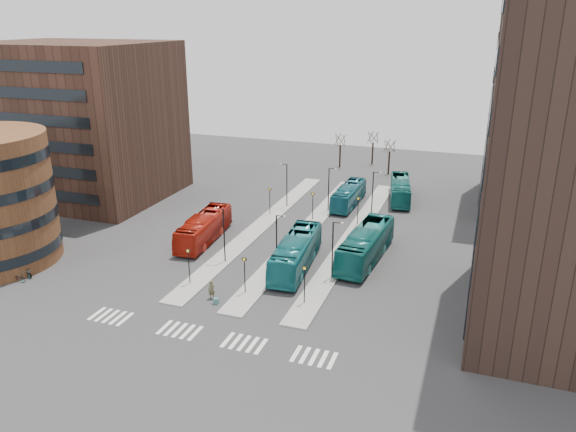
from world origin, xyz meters
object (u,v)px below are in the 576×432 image
(teal_bus_b, at_px, (349,195))
(teal_bus_d, at_px, (400,190))
(bicycle_near, at_px, (18,278))
(teal_bus_c, at_px, (366,244))
(bicycle_mid, at_px, (27,272))
(suitcase, at_px, (216,301))
(commuter_b, at_px, (268,280))
(red_bus, at_px, (204,228))
(traveller, at_px, (212,290))
(commuter_a, at_px, (189,244))
(bicycle_far, at_px, (26,274))
(commuter_c, at_px, (280,269))
(teal_bus_a, at_px, (296,252))

(teal_bus_b, distance_m, teal_bus_d, 8.08)
(teal_bus_d, relative_size, bicycle_near, 7.13)
(teal_bus_c, xyz_separation_m, bicycle_mid, (-31.83, -15.86, -1.30))
(suitcase, height_order, commuter_b, commuter_b)
(red_bus, relative_size, traveller, 6.30)
(red_bus, distance_m, traveller, 14.82)
(bicycle_mid, bearing_deg, teal_bus_d, -21.62)
(teal_bus_d, bearing_deg, commuter_a, -135.96)
(bicycle_near, xyz_separation_m, bicycle_far, (0.00, 1.03, 0.02))
(teal_bus_b, distance_m, teal_bus_c, 18.96)
(bicycle_near, xyz_separation_m, bicycle_mid, (0.00, 1.18, 0.11))
(red_bus, xyz_separation_m, bicycle_near, (-12.56, -16.10, -1.22))
(commuter_a, height_order, bicycle_near, commuter_a)
(teal_bus_b, distance_m, commuter_c, 25.05)
(commuter_a, distance_m, bicycle_near, 17.78)
(commuter_c, bearing_deg, bicycle_far, -62.91)
(red_bus, distance_m, bicycle_far, 19.66)
(teal_bus_b, xyz_separation_m, commuter_c, (-1.13, -25.01, -0.68))
(teal_bus_b, bearing_deg, bicycle_far, -125.52)
(teal_bus_b, relative_size, commuter_c, 6.58)
(teal_bus_d, bearing_deg, red_bus, -139.45)
(teal_bus_d, xyz_separation_m, traveller, (-12.03, -36.42, -0.64))
(commuter_b, bearing_deg, suitcase, 134.13)
(red_bus, xyz_separation_m, commuter_b, (11.57, -8.71, -0.87))
(teal_bus_c, xyz_separation_m, commuter_b, (-7.69, -9.64, -1.06))
(commuter_a, distance_m, bicycle_mid, 16.96)
(teal_bus_a, distance_m, bicycle_far, 27.84)
(teal_bus_d, bearing_deg, teal_bus_a, -113.89)
(teal_bus_c, height_order, bicycle_far, teal_bus_c)
(commuter_a, bearing_deg, traveller, 137.99)
(teal_bus_d, xyz_separation_m, commuter_c, (-7.63, -29.82, -0.76))
(bicycle_mid, distance_m, bicycle_far, 0.18)
(red_bus, bearing_deg, suitcase, -63.48)
(commuter_a, xyz_separation_m, commuter_c, (12.01, -2.81, -0.10))
(bicycle_mid, bearing_deg, commuter_b, -57.44)
(teal_bus_a, height_order, commuter_b, teal_bus_a)
(traveller, relative_size, commuter_b, 1.21)
(teal_bus_c, bearing_deg, bicycle_far, -148.97)
(traveller, height_order, commuter_a, traveller)
(teal_bus_d, xyz_separation_m, bicycle_near, (-32.04, -39.73, -1.16))
(suitcase, height_order, teal_bus_d, teal_bus_d)
(red_bus, relative_size, teal_bus_a, 0.93)
(suitcase, distance_m, commuter_c, 8.24)
(teal_bus_a, bearing_deg, teal_bus_c, 29.74)
(teal_bus_d, distance_m, commuter_c, 30.79)
(traveller, height_order, commuter_c, traveller)
(traveller, relative_size, bicycle_far, 1.13)
(traveller, distance_m, bicycle_near, 20.29)
(commuter_c, distance_m, bicycle_far, 25.99)
(suitcase, relative_size, commuter_c, 0.34)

